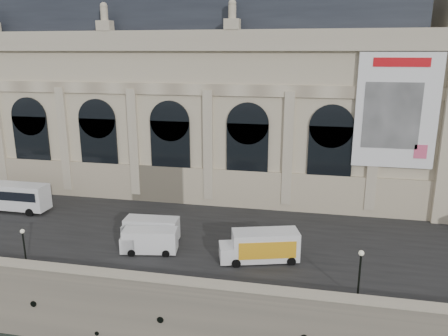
# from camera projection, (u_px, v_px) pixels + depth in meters

# --- Properties ---
(quay) EXTENTS (160.00, 70.00, 6.00)m
(quay) POSITION_uv_depth(u_px,v_px,m) (222.00, 195.00, 70.58)
(quay) COLOR gray
(quay) RESTS_ON ground
(street) EXTENTS (160.00, 24.00, 0.06)m
(street) POSITION_uv_depth(u_px,v_px,m) (184.00, 228.00, 49.93)
(street) COLOR #2D2D2D
(street) RESTS_ON quay
(parapet) EXTENTS (160.00, 1.40, 1.21)m
(parapet) POSITION_uv_depth(u_px,v_px,m) (139.00, 282.00, 37.10)
(parapet) COLOR gray
(parapet) RESTS_ON quay
(museum) EXTENTS (69.00, 18.70, 29.10)m
(museum) POSITION_uv_depth(u_px,v_px,m) (176.00, 93.00, 63.48)
(museum) COLOR beige
(museum) RESTS_ON quay
(bus_left) EXTENTS (12.24, 2.88, 3.60)m
(bus_left) POSITION_uv_depth(u_px,v_px,m) (2.00, 195.00, 54.96)
(bus_left) COLOR white
(bus_left) RESTS_ON quay
(van_b) EXTENTS (5.80, 2.99, 2.46)m
(van_b) POSITION_uv_depth(u_px,v_px,m) (147.00, 241.00, 43.58)
(van_b) COLOR white
(van_b) RESTS_ON quay
(van_c) EXTENTS (5.98, 2.74, 2.60)m
(van_c) POSITION_uv_depth(u_px,v_px,m) (148.00, 230.00, 46.13)
(van_c) COLOR silver
(van_c) RESTS_ON quay
(box_truck) EXTENTS (7.89, 4.40, 3.03)m
(box_truck) POSITION_uv_depth(u_px,v_px,m) (261.00, 246.00, 41.74)
(box_truck) COLOR white
(box_truck) RESTS_ON quay
(lamp_left) EXTENTS (0.40, 0.40, 3.97)m
(lamp_left) POSITION_uv_depth(u_px,v_px,m) (25.00, 249.00, 40.06)
(lamp_left) COLOR black
(lamp_left) RESTS_ON quay
(lamp_right) EXTENTS (0.45, 0.45, 4.42)m
(lamp_right) POSITION_uv_depth(u_px,v_px,m) (359.00, 276.00, 34.89)
(lamp_right) COLOR black
(lamp_right) RESTS_ON quay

